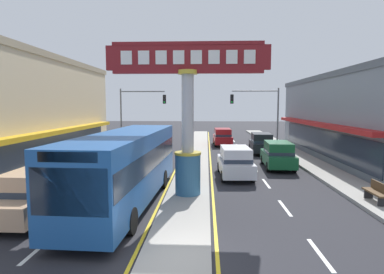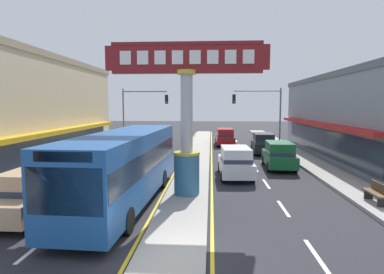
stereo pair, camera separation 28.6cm
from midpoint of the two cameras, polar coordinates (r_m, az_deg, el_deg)
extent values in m
plane|color=#28282D|center=(10.19, -3.81, -20.58)|extent=(160.00, 160.00, 0.00)
cube|color=#A39E93|center=(27.45, 0.36, -3.58)|extent=(2.12, 52.00, 0.14)
cube|color=#9E9B93|center=(27.30, -18.69, -3.90)|extent=(2.31, 60.00, 0.18)
cube|color=#9E9B93|center=(26.62, 19.56, -4.17)|extent=(2.31, 60.00, 0.18)
cube|color=silver|center=(11.80, -26.20, -17.34)|extent=(0.14, 2.20, 0.01)
cube|color=silver|center=(15.55, -18.26, -11.41)|extent=(0.14, 2.20, 0.01)
cube|color=silver|center=(19.58, -13.65, -7.74)|extent=(0.14, 2.20, 0.01)
cube|color=silver|center=(23.74, -10.69, -5.32)|extent=(0.14, 2.20, 0.01)
cube|color=silver|center=(27.97, -8.63, -3.61)|extent=(0.14, 2.20, 0.01)
cube|color=silver|center=(32.25, -7.11, -2.35)|extent=(0.14, 2.20, 0.01)
cube|color=silver|center=(36.56, -5.96, -1.39)|extent=(0.14, 2.20, 0.01)
cube|color=silver|center=(40.88, -5.05, -0.62)|extent=(0.14, 2.20, 0.01)
cube|color=silver|center=(11.00, 21.06, -18.85)|extent=(0.14, 2.20, 0.01)
cube|color=silver|center=(14.96, 15.62, -12.02)|extent=(0.14, 2.20, 0.01)
cube|color=silver|center=(19.11, 12.62, -8.05)|extent=(0.14, 2.20, 0.01)
cube|color=silver|center=(23.35, 10.74, -5.50)|extent=(0.14, 2.20, 0.01)
cube|color=silver|center=(27.65, 9.45, -3.73)|extent=(0.14, 2.20, 0.01)
cube|color=silver|center=(31.97, 8.51, -2.44)|extent=(0.14, 2.20, 0.01)
cube|color=silver|center=(36.31, 7.79, -1.46)|extent=(0.14, 2.20, 0.01)
cube|color=silver|center=(40.66, 7.23, -0.68)|extent=(0.14, 2.20, 0.01)
cube|color=yellow|center=(27.54, -2.23, -3.70)|extent=(0.12, 52.00, 0.01)
cube|color=yellow|center=(27.45, 2.95, -3.73)|extent=(0.12, 52.00, 0.01)
cylinder|color=#33668C|center=(15.85, -1.27, -6.62)|extent=(1.24, 1.24, 1.96)
cylinder|color=gold|center=(15.66, -1.28, -2.89)|extent=(1.30, 1.30, 0.12)
cylinder|color=#B7B7BC|center=(15.48, -1.29, 4.32)|extent=(0.58, 0.58, 4.05)
cylinder|color=gold|center=(15.56, -1.31, 11.43)|extent=(0.93, 0.93, 0.20)
cube|color=maroon|center=(15.64, -1.32, 13.90)|extent=(7.79, 0.24, 1.15)
cube|color=maroon|center=(15.75, -1.32, 16.27)|extent=(7.16, 0.29, 0.16)
cube|color=maroon|center=(15.56, -1.31, 11.51)|extent=(7.16, 0.29, 0.16)
cube|color=white|center=(15.95, -12.10, 13.62)|extent=(0.53, 0.06, 0.63)
cube|color=white|center=(15.77, -9.10, 13.77)|extent=(0.53, 0.06, 0.63)
cube|color=white|center=(15.62, -6.04, 13.88)|extent=(0.53, 0.06, 0.63)
cube|color=white|center=(15.52, -2.92, 13.96)|extent=(0.53, 0.06, 0.63)
cube|color=white|center=(15.47, 0.22, 13.99)|extent=(0.53, 0.06, 0.63)
cube|color=white|center=(15.46, 3.38, 13.99)|extent=(0.53, 0.06, 0.63)
cube|color=white|center=(15.49, 6.54, 13.95)|extent=(0.53, 0.06, 0.63)
cube|color=white|center=(15.57, 9.67, 13.86)|extent=(0.53, 0.06, 0.63)
cube|color=beige|center=(27.85, -30.63, 3.63)|extent=(8.09, 23.14, 7.76)
cube|color=#9C8D6E|center=(28.06, -31.07, 12.04)|extent=(8.26, 23.60, 0.45)
cube|color=gold|center=(25.73, -22.08, 1.09)|extent=(0.90, 19.67, 0.30)
cube|color=#283342|center=(26.01, -22.80, -1.37)|extent=(0.08, 18.97, 2.00)
cube|color=gray|center=(30.01, 28.56, 2.71)|extent=(7.67, 23.83, 6.59)
cube|color=slate|center=(30.07, 28.88, 9.42)|extent=(7.82, 24.31, 0.45)
cube|color=#B21E1E|center=(28.41, 20.73, 2.23)|extent=(0.90, 20.26, 0.30)
cube|color=#283342|center=(28.66, 21.40, -0.70)|extent=(0.08, 19.54, 2.00)
cylinder|color=slate|center=(34.62, -12.70, 3.25)|extent=(0.16, 0.16, 6.20)
cylinder|color=slate|center=(34.09, -9.02, 7.99)|extent=(4.62, 0.12, 0.12)
cube|color=black|center=(33.52, -5.16, 6.69)|extent=(0.32, 0.24, 0.92)
sphere|color=black|center=(33.39, -5.20, 7.21)|extent=(0.17, 0.17, 0.17)
sphere|color=black|center=(33.38, -5.19, 6.70)|extent=(0.17, 0.17, 0.17)
sphere|color=#19D83F|center=(33.38, -5.19, 6.18)|extent=(0.17, 0.17, 0.17)
cylinder|color=slate|center=(33.32, 14.75, 3.11)|extent=(0.16, 0.16, 6.20)
cylinder|color=slate|center=(32.90, 10.90, 8.05)|extent=(4.62, 0.12, 0.12)
cube|color=black|center=(32.47, 6.85, 6.71)|extent=(0.32, 0.24, 0.92)
sphere|color=black|center=(32.34, 6.87, 7.24)|extent=(0.17, 0.17, 0.17)
sphere|color=black|center=(32.33, 6.87, 6.71)|extent=(0.17, 0.17, 0.17)
sphere|color=#19D83F|center=(32.33, 6.86, 6.18)|extent=(0.17, 0.17, 0.17)
cube|color=#1E5199|center=(14.96, -12.05, -4.80)|extent=(3.01, 11.30, 2.90)
cube|color=#283342|center=(14.91, -12.07, -3.67)|extent=(3.02, 11.08, 0.90)
cube|color=#283342|center=(9.87, -21.77, -9.07)|extent=(2.30, 0.18, 1.40)
cube|color=black|center=(9.67, -21.99, -3.33)|extent=(1.75, 0.16, 0.30)
cylinder|color=black|center=(11.77, -11.53, -14.42)|extent=(0.32, 0.97, 0.96)
cylinder|color=black|center=(12.60, -21.88, -13.35)|extent=(0.32, 0.97, 0.96)
cylinder|color=black|center=(17.73, -5.56, -7.44)|extent=(0.32, 0.97, 0.96)
cylinder|color=black|center=(18.29, -12.72, -7.15)|extent=(0.32, 0.97, 0.96)
cube|color=black|center=(30.57, 11.91, -1.56)|extent=(2.12, 4.69, 0.80)
cube|color=black|center=(30.30, 11.98, -0.10)|extent=(1.81, 2.93, 0.80)
cube|color=#283342|center=(30.32, 11.97, -0.63)|extent=(1.85, 2.96, 0.24)
cylinder|color=black|center=(31.93, 10.04, -1.87)|extent=(0.25, 0.69, 0.68)
cylinder|color=black|center=(32.13, 13.15, -1.88)|extent=(0.25, 0.69, 0.68)
cylinder|color=black|center=(29.12, 10.50, -2.60)|extent=(0.25, 0.69, 0.68)
cylinder|color=black|center=(29.33, 13.91, -2.62)|extent=(0.25, 0.69, 0.68)
cube|color=#14562D|center=(23.77, 14.63, -3.69)|extent=(2.11, 4.68, 0.80)
cube|color=#14562D|center=(23.48, 14.75, -1.83)|extent=(1.80, 2.93, 0.80)
cube|color=#283342|center=(23.51, 14.73, -2.51)|extent=(1.84, 2.96, 0.24)
cylinder|color=black|center=(25.10, 12.11, -3.97)|extent=(0.25, 0.69, 0.68)
cylinder|color=black|center=(25.37, 16.04, -3.96)|extent=(0.25, 0.69, 0.68)
cylinder|color=black|center=(22.31, 12.98, -5.19)|extent=(0.25, 0.69, 0.68)
cylinder|color=black|center=(22.62, 17.39, -5.16)|extent=(0.25, 0.69, 0.68)
cube|color=silver|center=(20.39, 7.25, -5.09)|extent=(2.06, 4.66, 0.80)
cube|color=silver|center=(20.08, 7.34, -2.95)|extent=(1.77, 2.91, 0.80)
cube|color=#283342|center=(20.12, 7.33, -3.73)|extent=(1.81, 2.94, 0.24)
cylinder|color=black|center=(21.77, 4.50, -5.33)|extent=(0.24, 0.69, 0.68)
cylinder|color=black|center=(21.96, 9.08, -5.29)|extent=(0.24, 0.69, 0.68)
cylinder|color=black|center=(18.99, 5.10, -6.98)|extent=(0.24, 0.69, 0.68)
cylinder|color=black|center=(19.21, 10.34, -6.91)|extent=(0.24, 0.69, 0.68)
cube|color=maroon|center=(35.92, 5.21, -0.39)|extent=(2.03, 4.65, 0.80)
cube|color=maroon|center=(35.66, 5.25, 0.86)|extent=(1.75, 2.90, 0.80)
cube|color=#283342|center=(35.68, 5.24, 0.41)|extent=(1.79, 2.93, 0.24)
cylinder|color=black|center=(37.32, 3.71, -0.70)|extent=(0.24, 0.69, 0.68)
cylinder|color=black|center=(37.44, 6.38, -0.70)|extent=(0.24, 0.69, 0.68)
cylinder|color=black|center=(34.49, 3.93, -1.23)|extent=(0.24, 0.69, 0.68)
cylinder|color=black|center=(34.62, 6.82, -1.23)|extent=(0.24, 0.69, 0.68)
cube|color=tan|center=(14.65, -26.77, -9.98)|extent=(1.94, 4.62, 0.80)
cube|color=tan|center=(14.61, -26.55, -6.77)|extent=(1.70, 2.87, 0.80)
cube|color=#283342|center=(14.68, -26.50, -7.84)|extent=(1.74, 2.90, 0.24)
cylinder|color=black|center=(13.15, -26.46, -13.38)|extent=(0.23, 0.68, 0.68)
cylinder|color=black|center=(15.57, -21.22, -10.21)|extent=(0.23, 0.68, 0.68)
cylinder|color=black|center=(16.36, -26.89, -9.68)|extent=(0.23, 0.68, 0.68)
cube|color=brown|center=(16.60, 29.38, -8.58)|extent=(0.48, 1.60, 0.08)
cube|color=brown|center=(16.64, 30.08, -7.73)|extent=(0.06, 1.60, 0.40)
cube|color=black|center=(16.15, 30.31, -9.96)|extent=(0.38, 0.08, 0.36)
cube|color=black|center=(17.18, 28.43, -8.95)|extent=(0.38, 0.08, 0.36)
camera|label=1|loc=(0.14, -90.43, -0.04)|focal=30.03mm
camera|label=2|loc=(0.14, 89.57, 0.04)|focal=30.03mm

